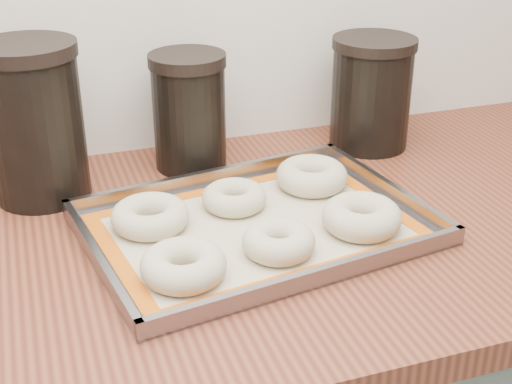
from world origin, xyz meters
name	(u,v)px	position (x,y,z in m)	size (l,w,h in m)	color
countertop	(256,236)	(0.00, 1.68, 0.88)	(3.06, 0.68, 0.04)	brown
baking_tray	(256,226)	(-0.01, 1.66, 0.91)	(0.50, 0.39, 0.03)	gray
baking_mat	(256,227)	(-0.01, 1.66, 0.90)	(0.46, 0.35, 0.00)	#C6B793
bagel_front_left	(183,265)	(-0.13, 1.56, 0.92)	(0.11, 0.11, 0.04)	beige
bagel_front_mid	(279,241)	(0.00, 1.58, 0.92)	(0.10, 0.10, 0.04)	beige
bagel_front_right	(362,217)	(0.13, 1.61, 0.92)	(0.11, 0.11, 0.04)	beige
bagel_back_left	(150,216)	(-0.15, 1.70, 0.92)	(0.11, 0.11, 0.04)	beige
bagel_back_mid	(234,197)	(-0.02, 1.72, 0.92)	(0.09, 0.09, 0.03)	beige
bagel_back_right	(312,176)	(0.12, 1.75, 0.92)	(0.11, 0.11, 0.04)	beige
canister_left	(34,122)	(-0.28, 1.87, 1.02)	(0.15, 0.15, 0.24)	black
canister_mid	(189,111)	(-0.04, 1.90, 1.00)	(0.12, 0.12, 0.19)	black
canister_right	(371,93)	(0.28, 1.89, 1.00)	(0.14, 0.14, 0.19)	black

